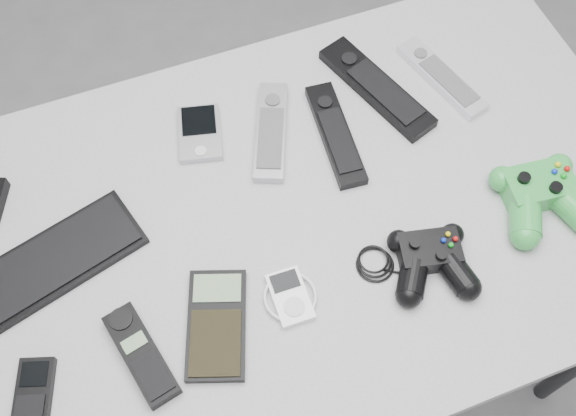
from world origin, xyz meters
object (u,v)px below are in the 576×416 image
object	(u,v)px
calculator	(216,324)
controller_green	(542,194)
pda	(200,133)
remote_silver_a	(271,131)
desk	(313,228)
mobile_phone	(33,397)
remote_black_a	(336,134)
pda_keyboard	(58,259)
mp3_player	(290,297)
remote_black_b	(377,87)
controller_black	(431,259)
cordless_handset	(141,354)
remote_silver_b	(442,77)

from	to	relation	value
calculator	controller_green	bearing A→B (deg)	21.35
pda	remote_silver_a	bearing A→B (deg)	-5.59
desk	remote_silver_a	xyz separation A→B (m)	(-0.01, 0.17, 0.08)
mobile_phone	remote_black_a	bearing A→B (deg)	43.16
pda_keyboard	pda	world-z (taller)	pda
remote_silver_a	mp3_player	bearing A→B (deg)	-81.68
pda	remote_black_b	xyz separation A→B (m)	(0.33, -0.02, 0.00)
remote_black_b	mp3_player	bearing A→B (deg)	-150.63
calculator	mp3_player	size ratio (longest dim) A/B	1.94
desk	mp3_player	bearing A→B (deg)	-125.22
remote_black_a	controller_green	bearing A→B (deg)	-36.79
mobile_phone	controller_black	size ratio (longest dim) A/B	0.49
mobile_phone	cordless_handset	world-z (taller)	cordless_handset
remote_black_a	mobile_phone	bearing A→B (deg)	-149.90
desk	remote_silver_b	world-z (taller)	remote_silver_b
pda_keyboard	calculator	xyz separation A→B (m)	(0.20, -0.19, 0.00)
desk	remote_silver_b	distance (m)	0.37
pda	remote_silver_b	xyz separation A→B (m)	(0.46, -0.04, 0.00)
mp3_player	controller_black	xyz separation A→B (m)	(0.23, -0.03, 0.01)
remote_black_a	controller_black	bearing A→B (deg)	-75.57
pda	controller_green	world-z (taller)	controller_green
remote_black_a	mobile_phone	size ratio (longest dim) A/B	1.91
desk	calculator	size ratio (longest dim) A/B	6.81
remote_black_a	controller_green	world-z (taller)	controller_green
desk	controller_green	bearing A→B (deg)	-18.57
cordless_handset	pda	bearing A→B (deg)	47.84
pda	controller_green	xyz separation A→B (m)	(0.49, -0.33, 0.02)
pda	controller_black	distance (m)	0.46
desk	pda	size ratio (longest dim) A/B	10.29
remote_silver_a	controller_black	distance (m)	0.36
remote_black_b	controller_black	distance (m)	0.35
remote_black_a	controller_green	distance (m)	0.36
remote_silver_a	controller_green	distance (m)	0.47
desk	remote_black_a	world-z (taller)	remote_black_a
remote_silver_b	calculator	bearing A→B (deg)	-165.28
remote_black_a	controller_green	size ratio (longest dim) A/B	1.28
cordless_handset	remote_silver_a	bearing A→B (deg)	31.59
mp3_player	calculator	bearing A→B (deg)	-177.09
desk	remote_silver_b	bearing A→B (deg)	27.88
remote_black_b	cordless_handset	bearing A→B (deg)	-166.50
desk	pda_keyboard	bearing A→B (deg)	172.07
pda	remote_black_b	bearing A→B (deg)	10.45
remote_silver_a	controller_black	bearing A→B (deg)	-42.49
pda_keyboard	remote_black_a	distance (m)	0.51
mobile_phone	calculator	distance (m)	0.28
controller_green	mobile_phone	bearing A→B (deg)	-171.27
calculator	controller_black	bearing A→B (deg)	15.98
remote_silver_a	remote_black_b	size ratio (longest dim) A/B	0.80
remote_silver_b	mobile_phone	size ratio (longest dim) A/B	1.78
pda_keyboard	pda	bearing A→B (deg)	12.91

